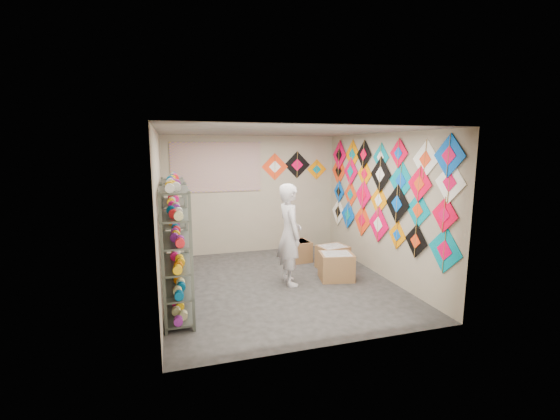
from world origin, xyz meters
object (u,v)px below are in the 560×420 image
object	(u,v)px
shelf_rack_back	(175,233)
shelf_rack_front	(177,253)
shopkeeper	(290,234)
carton_a	(336,266)
carton_c	(298,251)
carton_b	(333,257)

from	to	relation	value
shelf_rack_back	shelf_rack_front	bearing A→B (deg)	-90.00
shelf_rack_front	shopkeeper	bearing A→B (deg)	22.64
carton_a	carton_c	xyz separation A→B (m)	(-0.29, 1.30, -0.03)
shelf_rack_front	carton_c	bearing A→B (deg)	38.74
shopkeeper	shelf_rack_front	bearing A→B (deg)	112.29
shopkeeper	carton_b	size ratio (longest dim) A/B	3.19
shelf_rack_front	carton_b	size ratio (longest dim) A/B	3.33
carton_a	shelf_rack_back	bearing A→B (deg)	-179.10
shopkeeper	carton_a	size ratio (longest dim) A/B	3.04
carton_a	carton_c	world-z (taller)	carton_a
shelf_rack_back	shopkeeper	world-z (taller)	shelf_rack_back
carton_b	carton_c	world-z (taller)	carton_b
shelf_rack_front	carton_b	xyz separation A→B (m)	(3.06, 1.37, -0.72)
carton_b	shopkeeper	bearing A→B (deg)	-162.94
shelf_rack_back	shopkeeper	bearing A→B (deg)	-13.86
carton_c	carton_a	bearing A→B (deg)	-82.52
shelf_rack_front	shopkeeper	world-z (taller)	shelf_rack_front
shelf_rack_back	carton_b	xyz separation A→B (m)	(3.06, 0.07, -0.72)
shopkeeper	carton_b	bearing A→B (deg)	-63.61
shelf_rack_front	carton_b	world-z (taller)	shelf_rack_front
shelf_rack_front	shopkeeper	distance (m)	2.12
shelf_rack_back	carton_c	distance (m)	2.78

